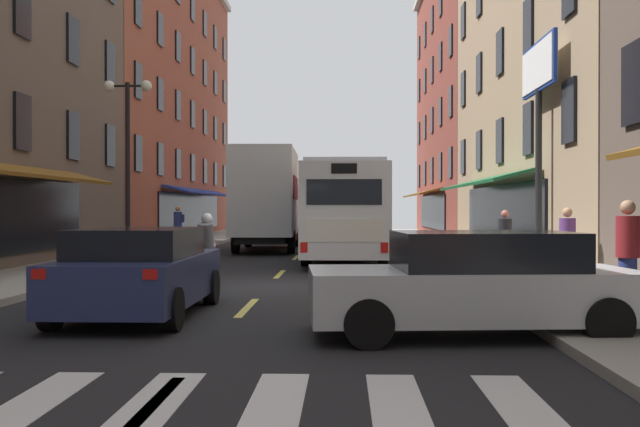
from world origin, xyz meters
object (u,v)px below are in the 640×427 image
(pedestrian_rear, at_px, (628,254))
(sedan_far, at_px, (288,229))
(sedan_near, at_px, (475,283))
(bicycle_mid, at_px, (86,256))
(transit_bus, at_px, (345,211))
(motorcycle_rider, at_px, (207,255))
(pedestrian_far, at_px, (505,239))
(pedestrian_near, at_px, (178,225))
(street_lamp_twin, at_px, (128,162))
(box_truck, at_px, (267,200))
(sedan_mid, at_px, (140,271))
(billboard_sign, at_px, (539,94))
(pedestrian_mid, at_px, (567,243))

(pedestrian_rear, bearing_deg, sedan_far, -177.52)
(sedan_near, bearing_deg, bicycle_mid, 134.68)
(transit_bus, distance_m, motorcycle_rider, 9.66)
(sedan_near, distance_m, pedestrian_far, 9.43)
(pedestrian_near, height_order, pedestrian_far, pedestrian_near)
(street_lamp_twin, bearing_deg, sedan_near, -53.12)
(motorcycle_rider, bearing_deg, box_truck, 90.47)
(sedan_mid, bearing_deg, pedestrian_far, 44.56)
(bicycle_mid, height_order, pedestrian_rear, pedestrian_rear)
(sedan_mid, height_order, pedestrian_far, pedestrian_far)
(pedestrian_far, xyz_separation_m, street_lamp_twin, (-10.57, 1.74, 2.16))
(billboard_sign, bearing_deg, street_lamp_twin, 175.35)
(bicycle_mid, bearing_deg, sedan_mid, -63.96)
(box_truck, bearing_deg, street_lamp_twin, -109.19)
(sedan_far, distance_m, pedestrian_near, 8.01)
(sedan_near, bearing_deg, billboard_sign, 70.42)
(motorcycle_rider, distance_m, pedestrian_mid, 8.08)
(transit_bus, xyz_separation_m, pedestrian_mid, (4.96, -8.93, -0.70))
(billboard_sign, relative_size, pedestrian_mid, 3.76)
(pedestrian_far, bearing_deg, transit_bus, -125.11)
(motorcycle_rider, height_order, pedestrian_rear, pedestrian_rear)
(sedan_mid, distance_m, pedestrian_mid, 9.52)
(box_truck, relative_size, pedestrian_far, 4.99)
(billboard_sign, height_order, motorcycle_rider, billboard_sign)
(pedestrian_far, relative_size, pedestrian_rear, 0.90)
(box_truck, bearing_deg, billboard_sign, -49.37)
(sedan_mid, bearing_deg, sedan_far, 89.17)
(transit_bus, distance_m, pedestrian_far, 7.43)
(bicycle_mid, bearing_deg, transit_bus, 43.68)
(box_truck, relative_size, street_lamp_twin, 1.47)
(billboard_sign, height_order, sedan_mid, billboard_sign)
(transit_bus, bearing_deg, pedestrian_rear, -72.01)
(motorcycle_rider, xyz_separation_m, pedestrian_far, (7.33, 3.02, 0.24))
(transit_bus, relative_size, street_lamp_twin, 2.08)
(transit_bus, distance_m, pedestrian_mid, 10.24)
(pedestrian_mid, bearing_deg, bicycle_mid, -130.77)
(pedestrian_near, bearing_deg, box_truck, -178.78)
(box_truck, xyz_separation_m, street_lamp_twin, (-3.13, -8.99, 0.98))
(box_truck, height_order, bicycle_mid, box_truck)
(billboard_sign, relative_size, sedan_far, 1.36)
(box_truck, relative_size, sedan_near, 1.72)
(sedan_far, xyz_separation_m, motorcycle_rider, (-0.13, -22.01, 0.05))
(pedestrian_mid, bearing_deg, sedan_near, -56.06)
(billboard_sign, height_order, box_truck, billboard_sign)
(sedan_near, xyz_separation_m, pedestrian_rear, (2.66, 1.50, 0.32))
(street_lamp_twin, bearing_deg, pedestrian_rear, -40.88)
(street_lamp_twin, bearing_deg, motorcycle_rider, -55.76)
(billboard_sign, xyz_separation_m, box_truck, (-8.53, 9.94, -2.76))
(sedan_far, bearing_deg, sedan_mid, -90.83)
(motorcycle_rider, bearing_deg, sedan_far, 89.66)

